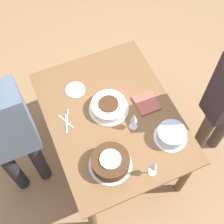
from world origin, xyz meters
TOP-DOWN VIEW (x-y plane):
  - ground_plane at (0.00, 0.00)m, footprint 12.00×12.00m
  - dining_table at (0.00, 0.00)m, footprint 1.30×0.99m
  - cake_center_white at (-0.07, -0.00)m, footprint 0.32×0.32m
  - cake_front_chocolate at (0.37, -0.17)m, footprint 0.32×0.32m
  - cake_back_decorated at (0.35, 0.33)m, footprint 0.25×0.25m
  - wine_glass_near at (0.54, 0.07)m, footprint 0.06×0.06m
  - wine_glass_far at (0.16, 0.11)m, footprint 0.07×0.07m
  - dessert_plate_left at (-0.34, -0.18)m, footprint 0.17×0.17m
  - fork_pile at (-0.09, -0.35)m, footprint 0.20×0.09m
  - napkin_stack at (0.01, 0.30)m, footprint 0.19×0.17m
  - person_cutting at (-0.05, -0.78)m, footprint 0.22×0.40m

SIDE VIEW (x-z plane):
  - ground_plane at x=0.00m, z-range 0.00..0.00m
  - dining_table at x=0.00m, z-range 0.26..1.01m
  - dessert_plate_left at x=-0.34m, z-range 0.75..0.76m
  - fork_pile at x=-0.09m, z-range 0.75..0.76m
  - napkin_stack at x=0.01m, z-range 0.75..0.77m
  - cake_center_white at x=-0.07m, z-range 0.74..0.83m
  - cake_back_decorated at x=0.35m, z-range 0.75..0.84m
  - cake_front_chocolate at x=0.37m, z-range 0.74..0.86m
  - wine_glass_far at x=0.16m, z-range 0.78..0.97m
  - wine_glass_near at x=0.54m, z-range 0.79..1.00m
  - person_cutting at x=-0.05m, z-range 0.16..1.73m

